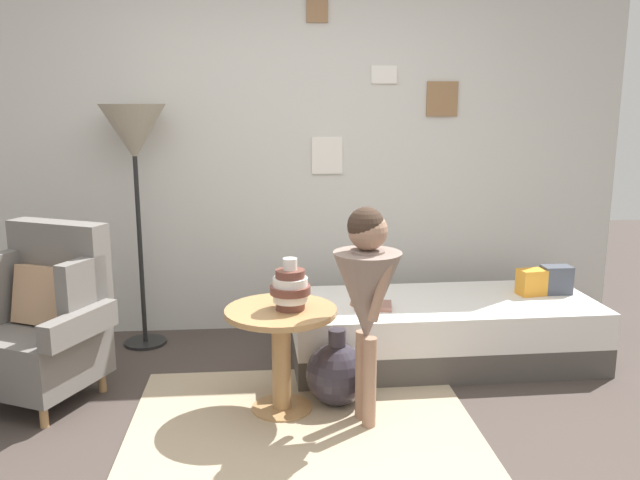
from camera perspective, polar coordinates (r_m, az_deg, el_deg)
ground_plane at (r=3.12m, az=-1.33°, el=-19.25°), size 12.00×12.00×0.00m
gallery_wall at (r=4.63m, az=-2.91°, el=7.99°), size 4.80×0.12×2.60m
rug at (r=3.48m, az=-1.57°, el=-15.62°), size 1.76×1.34×0.01m
armchair at (r=3.91m, az=-23.08°, el=-6.59°), size 0.89×0.81×0.97m
daybed at (r=4.25m, az=10.65°, el=-7.75°), size 1.92×0.84×0.40m
pillow_head at (r=4.50m, az=19.99°, el=-3.29°), size 0.19×0.12×0.18m
pillow_mid at (r=4.42m, az=18.04°, el=-3.53°), size 0.18×0.15×0.17m
side_table at (r=3.45m, az=-3.43°, el=-8.56°), size 0.59×0.59×0.57m
vase_striped at (r=3.36m, az=-2.62°, el=-4.25°), size 0.21×0.21×0.27m
floor_lamp at (r=4.39m, az=-16.00°, el=8.44°), size 0.42×0.42×1.61m
person_child at (r=3.22m, az=4.13°, el=-4.24°), size 0.34×0.34×1.13m
book_on_daybed at (r=3.97m, az=4.68°, el=-5.75°), size 0.24×0.20×0.03m
demijohn_near at (r=3.61m, az=1.49°, el=-11.60°), size 0.34×0.34×0.43m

